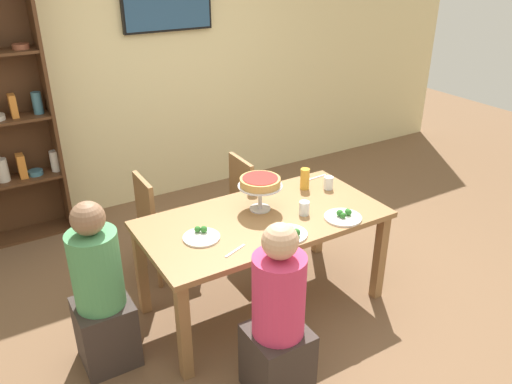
# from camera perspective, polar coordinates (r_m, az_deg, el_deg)

# --- Properties ---
(ground_plane) EXTENTS (12.00, 12.00, 0.00)m
(ground_plane) POSITION_cam_1_polar(r_m,az_deg,el_deg) (3.95, 0.77, -12.24)
(ground_plane) COLOR brown
(rear_partition) EXTENTS (8.00, 0.12, 2.80)m
(rear_partition) POSITION_cam_1_polar(r_m,az_deg,el_deg) (5.21, -12.37, 13.87)
(rear_partition) COLOR beige
(rear_partition) RESTS_ON ground_plane
(dining_table) EXTENTS (1.70, 0.86, 0.74)m
(dining_table) POSITION_cam_1_polar(r_m,az_deg,el_deg) (3.58, 0.83, -4.05)
(dining_table) COLOR olive
(dining_table) RESTS_ON ground_plane
(television) EXTENTS (0.88, 0.05, 0.50)m
(television) POSITION_cam_1_polar(r_m,az_deg,el_deg) (5.12, -9.90, 20.06)
(television) COLOR black
(diner_head_west) EXTENTS (0.34, 0.34, 1.15)m
(diner_head_west) POSITION_cam_1_polar(r_m,az_deg,el_deg) (3.33, -16.93, -11.27)
(diner_head_west) COLOR #382D28
(diner_head_west) RESTS_ON ground_plane
(diner_near_left) EXTENTS (0.34, 0.34, 1.15)m
(diner_near_left) POSITION_cam_1_polar(r_m,az_deg,el_deg) (3.00, 2.47, -14.63)
(diner_near_left) COLOR #382D28
(diner_near_left) RESTS_ON ground_plane
(chair_far_left) EXTENTS (0.40, 0.40, 0.87)m
(chair_far_left) POSITION_cam_1_polar(r_m,az_deg,el_deg) (4.09, -10.65, -3.13)
(chair_far_left) COLOR olive
(chair_far_left) RESTS_ON ground_plane
(chair_far_right) EXTENTS (0.40, 0.40, 0.87)m
(chair_far_right) POSITION_cam_1_polar(r_m,az_deg,el_deg) (4.36, -0.37, -0.68)
(chair_far_right) COLOR olive
(chair_far_right) RESTS_ON ground_plane
(deep_dish_pizza_stand) EXTENTS (0.31, 0.31, 0.25)m
(deep_dish_pizza_stand) POSITION_cam_1_polar(r_m,az_deg,el_deg) (3.55, 0.46, 0.92)
(deep_dish_pizza_stand) COLOR silver
(deep_dish_pizza_stand) RESTS_ON dining_table
(salad_plate_near_diner) EXTENTS (0.26, 0.26, 0.06)m
(salad_plate_near_diner) POSITION_cam_1_polar(r_m,az_deg,el_deg) (3.57, 9.72, -2.69)
(salad_plate_near_diner) COLOR white
(salad_plate_near_diner) RESTS_ON dining_table
(salad_plate_far_diner) EXTENTS (0.24, 0.24, 0.06)m
(salad_plate_far_diner) POSITION_cam_1_polar(r_m,az_deg,el_deg) (3.31, -6.11, -4.90)
(salad_plate_far_diner) COLOR white
(salad_plate_far_diner) RESTS_ON dining_table
(salad_plate_spare) EXTENTS (0.25, 0.25, 0.07)m
(salad_plate_spare) POSITION_cam_1_polar(r_m,az_deg,el_deg) (3.32, 3.66, -4.59)
(salad_plate_spare) COLOR white
(salad_plate_spare) RESTS_ON dining_table
(beer_glass_amber_tall) EXTENTS (0.07, 0.07, 0.16)m
(beer_glass_amber_tall) POSITION_cam_1_polar(r_m,az_deg,el_deg) (3.92, 5.48, 1.47)
(beer_glass_amber_tall) COLOR gold
(beer_glass_amber_tall) RESTS_ON dining_table
(water_glass_clear_near) EXTENTS (0.08, 0.08, 0.10)m
(water_glass_clear_near) POSITION_cam_1_polar(r_m,az_deg,el_deg) (3.84, -0.39, 0.45)
(water_glass_clear_near) COLOR white
(water_glass_clear_near) RESTS_ON dining_table
(water_glass_clear_far) EXTENTS (0.07, 0.07, 0.10)m
(water_glass_clear_far) POSITION_cam_1_polar(r_m,az_deg,el_deg) (3.56, 5.41, -1.81)
(water_glass_clear_far) COLOR white
(water_glass_clear_far) RESTS_ON dining_table
(water_glass_clear_spare) EXTENTS (0.07, 0.07, 0.10)m
(water_glass_clear_spare) POSITION_cam_1_polar(r_m,az_deg,el_deg) (3.96, 8.09, 1.02)
(water_glass_clear_spare) COLOR white
(water_glass_clear_spare) RESTS_ON dining_table
(cutlery_fork_near) EXTENTS (0.17, 0.08, 0.00)m
(cutlery_fork_near) POSITION_cam_1_polar(r_m,az_deg,el_deg) (3.17, -2.34, -6.56)
(cutlery_fork_near) COLOR silver
(cutlery_fork_near) RESTS_ON dining_table
(cutlery_knife_near) EXTENTS (0.18, 0.03, 0.00)m
(cutlery_knife_near) POSITION_cam_1_polar(r_m,az_deg,el_deg) (4.16, 6.86, 1.67)
(cutlery_knife_near) COLOR silver
(cutlery_knife_near) RESTS_ON dining_table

